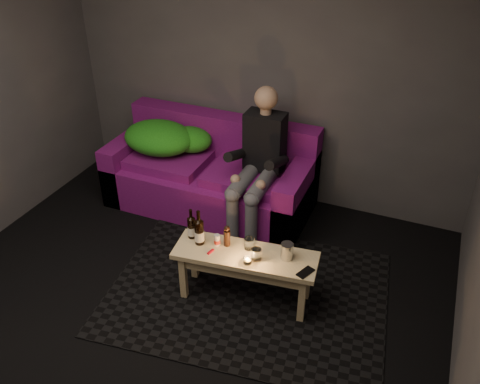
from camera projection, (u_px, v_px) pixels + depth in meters
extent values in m
plane|color=black|center=(151.00, 341.00, 3.65)|extent=(4.50, 4.50, 0.00)
plane|color=#474548|center=(265.00, 71.00, 4.71)|extent=(4.00, 0.00, 4.00)
cube|color=black|center=(247.00, 292.00, 4.07)|extent=(2.35, 1.83, 0.01)
cube|color=#710F63|center=(210.00, 187.00, 5.05)|extent=(1.97, 0.89, 0.41)
cube|color=#710F63|center=(223.00, 135.00, 5.08)|extent=(1.97, 0.22, 0.43)
cube|color=#710F63|center=(133.00, 162.00, 5.28)|extent=(0.20, 0.89, 0.61)
cube|color=#710F63|center=(296.00, 198.00, 4.70)|extent=(0.20, 0.89, 0.61)
cube|color=#710F63|center=(169.00, 160.00, 5.01)|extent=(0.74, 0.59, 0.10)
cube|color=#710F63|center=(247.00, 176.00, 4.74)|extent=(0.74, 0.59, 0.10)
ellipsoid|color=#207C16|center=(159.00, 138.00, 4.99)|extent=(0.71, 0.55, 0.30)
ellipsoid|color=#207C16|center=(191.00, 139.00, 5.02)|extent=(0.43, 0.36, 0.24)
ellipsoid|color=#207C16|center=(147.00, 135.00, 5.19)|extent=(0.32, 0.26, 0.16)
cube|color=black|center=(265.00, 141.00, 4.59)|extent=(0.36, 0.22, 0.54)
sphere|color=tan|center=(266.00, 98.00, 4.37)|extent=(0.21, 0.21, 0.21)
cylinder|color=#494A53|center=(243.00, 182.00, 4.53)|extent=(0.14, 0.49, 0.14)
cylinder|color=#494A53|center=(261.00, 186.00, 4.47)|extent=(0.14, 0.49, 0.14)
cylinder|color=#494A53|center=(232.00, 221.00, 4.49)|extent=(0.11, 0.11, 0.50)
cylinder|color=#494A53|center=(251.00, 225.00, 4.43)|extent=(0.11, 0.11, 0.50)
cube|color=black|center=(230.00, 244.00, 4.56)|extent=(0.09, 0.22, 0.06)
cube|color=black|center=(248.00, 249.00, 4.50)|extent=(0.09, 0.22, 0.06)
cube|color=#D3B17C|center=(245.00, 255.00, 3.81)|extent=(1.12, 0.48, 0.04)
cube|color=#D3B17C|center=(245.00, 263.00, 3.85)|extent=(0.97, 0.38, 0.10)
cube|color=#D3B17C|center=(183.00, 277.00, 3.93)|extent=(0.06, 0.06, 0.40)
cube|color=#D3B17C|center=(194.00, 257.00, 4.13)|extent=(0.06, 0.06, 0.40)
cube|color=#D3B17C|center=(302.00, 300.00, 3.72)|extent=(0.06, 0.06, 0.40)
cube|color=#D3B17C|center=(307.00, 278.00, 3.92)|extent=(0.06, 0.06, 0.40)
cylinder|color=black|center=(192.00, 228.00, 3.92)|extent=(0.06, 0.06, 0.17)
cylinder|color=white|center=(192.00, 231.00, 3.94)|extent=(0.06, 0.06, 0.07)
cone|color=black|center=(191.00, 217.00, 3.87)|extent=(0.06, 0.06, 0.03)
cylinder|color=black|center=(191.00, 214.00, 3.85)|extent=(0.02, 0.02, 0.08)
cylinder|color=black|center=(199.00, 232.00, 3.85)|extent=(0.07, 0.07, 0.20)
cylinder|color=white|center=(199.00, 236.00, 3.87)|extent=(0.07, 0.07, 0.08)
cone|color=black|center=(199.00, 220.00, 3.79)|extent=(0.07, 0.07, 0.03)
cylinder|color=black|center=(198.00, 217.00, 3.77)|extent=(0.03, 0.03, 0.10)
cylinder|color=silver|center=(217.00, 240.00, 3.86)|extent=(0.05, 0.05, 0.09)
cylinder|color=black|center=(227.00, 238.00, 3.85)|extent=(0.06, 0.06, 0.13)
cylinder|color=white|center=(249.00, 243.00, 3.83)|extent=(0.08, 0.08, 0.09)
cylinder|color=white|center=(247.00, 261.00, 3.69)|extent=(0.06, 0.06, 0.05)
sphere|color=orange|center=(247.00, 259.00, 3.69)|extent=(0.02, 0.02, 0.02)
cylinder|color=white|center=(257.00, 254.00, 3.72)|extent=(0.08, 0.08, 0.09)
cylinder|color=#ACAFB3|center=(287.00, 251.00, 3.72)|extent=(0.12, 0.12, 0.13)
cube|color=black|center=(305.00, 272.00, 3.61)|extent=(0.12, 0.16, 0.01)
cube|color=red|center=(211.00, 252.00, 3.81)|extent=(0.03, 0.07, 0.01)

